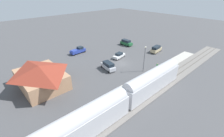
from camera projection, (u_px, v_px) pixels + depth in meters
The scene contains 12 objects.
ground_plane at pixel (122, 64), 46.53m from camera, with size 200.00×200.00×0.00m, color #4C4C4F.
railway_track at pixel (163, 82), 37.34m from camera, with size 4.80×70.00×0.30m.
platform at pixel (150, 76), 39.93m from camera, with size 3.20×46.00×0.30m.
station_building at pixel (41, 76), 34.74m from camera, with size 12.52×9.50×5.22m.
pedestrian_on_platform at pixel (157, 66), 42.51m from camera, with size 0.36×0.36×1.71m.
pedestrian_waiting_far at pixel (164, 66), 42.43m from camera, with size 0.36×0.36×1.71m.
sedan_white at pixel (119, 55), 49.90m from camera, with size 2.61×4.76×1.74m.
suv_silver at pixel (108, 66), 42.68m from camera, with size 5.14×2.96×2.22m.
pickup_blue at pixel (78, 50), 53.41m from camera, with size 2.37×5.53×2.14m.
suv_green at pixel (126, 42), 60.74m from camera, with size 4.92×2.45×2.22m.
suv_tan at pixel (156, 49), 54.29m from camera, with size 2.51×5.09×2.22m.
light_pole_near_platform at pixel (145, 56), 40.24m from camera, with size 0.44×0.44×7.14m.
Camera 1 is at (-28.92, 30.47, 20.29)m, focal length 24.88 mm.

